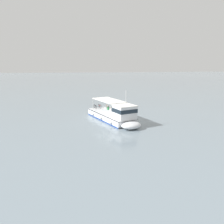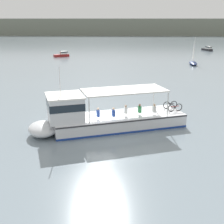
{
  "view_description": "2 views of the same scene",
  "coord_description": "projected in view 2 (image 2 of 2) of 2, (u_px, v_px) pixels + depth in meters",
  "views": [
    {
      "loc": [
        -34.26,
        6.48,
        9.0
      ],
      "look_at": [
        0.98,
        0.75,
        1.4
      ],
      "focal_mm": 36.79,
      "sensor_mm": 36.0,
      "label": 1
    },
    {
      "loc": [
        1.92,
        -22.51,
        8.65
      ],
      "look_at": [
        0.98,
        0.75,
        1.4
      ],
      "focal_mm": 47.94,
      "sensor_mm": 36.0,
      "label": 2
    }
  ],
  "objects": [
    {
      "name": "ground_plane",
      "position": [
        100.0,
        131.0,
        24.12
      ],
      "size": [
        400.0,
        400.0,
        0.0
      ],
      "primitive_type": "plane",
      "color": "gray"
    },
    {
      "name": "motorboat_off_bow",
      "position": [
        62.0,
        54.0,
        72.07
      ],
      "size": [
        3.74,
        3.0,
        1.26
      ],
      "color": "maroon",
      "rests_on": "ground"
    },
    {
      "name": "motorboat_mid_channel",
      "position": [
        208.0,
        49.0,
        85.55
      ],
      "size": [
        2.62,
        3.82,
        1.26
      ],
      "color": "#232328",
      "rests_on": "ground"
    },
    {
      "name": "sailboat_horizon_east",
      "position": [
        193.0,
        62.0,
        59.28
      ],
      "size": [
        1.83,
        4.91,
        5.4
      ],
      "color": "navy",
      "rests_on": "ground"
    },
    {
      "name": "ferry_main",
      "position": [
        100.0,
        118.0,
        24.22
      ],
      "size": [
        13.01,
        7.12,
        5.32
      ],
      "color": "silver",
      "rests_on": "ground"
    },
    {
      "name": "distant_shoreline",
      "position": [
        121.0,
        27.0,
        173.33
      ],
      "size": [
        400.0,
        28.0,
        8.98
      ],
      "primitive_type": "cube",
      "color": "slate",
      "rests_on": "ground"
    }
  ]
}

